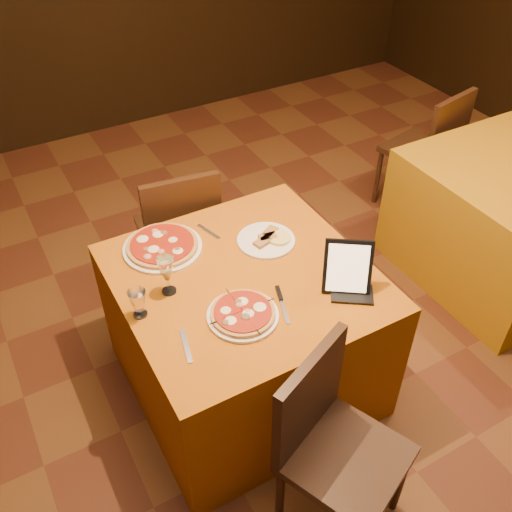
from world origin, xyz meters
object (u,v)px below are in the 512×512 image
main_table (245,332)px  water_glass (138,304)px  tablet (348,267)px  wine_glass (167,275)px  pizza_far (163,246)px  chair_main_far (177,230)px  chair_main_near (347,458)px  side_table (509,221)px  pizza_near (243,314)px  chair_side_far (419,149)px

main_table → water_glass: bearing=-180.0°
tablet → wine_glass: bearing=-172.9°
main_table → pizza_far: size_ratio=2.94×
chair_main_far → water_glass: (-0.49, -0.82, 0.36)m
chair_main_near → water_glass: bearing=97.3°
chair_main_near → tablet: bearing=33.8°
main_table → chair_main_near: (0.00, -0.82, 0.08)m
side_table → wine_glass: bearing=178.4°
chair_main_near → tablet: (0.35, 0.54, 0.41)m
chair_main_far → side_table: bearing=164.0°
pizza_near → water_glass: bearing=149.1°
side_table → pizza_far: pizza_far is taller
side_table → chair_main_near: chair_main_near is taller
chair_main_far → pizza_far: chair_main_far is taller
side_table → chair_main_far: 2.02m
pizza_near → water_glass: 0.43m
pizza_far → tablet: 0.88m
chair_main_near → pizza_far: chair_main_near is taller
main_table → chair_side_far: (1.84, 0.85, 0.08)m
side_table → water_glass: water_glass is taller
side_table → wine_glass: wine_glass is taller
pizza_near → pizza_far: 0.59m
chair_main_far → chair_main_near: bearing=97.7°
main_table → chair_main_far: bearing=90.0°
pizza_far → main_table: bearing=-55.2°
chair_main_far → tablet: (0.35, -1.10, 0.41)m
side_table → pizza_near: (-1.97, -0.23, 0.39)m
wine_glass → water_glass: size_ratio=1.46×
main_table → pizza_near: pizza_near is taller
wine_glass → main_table: bearing=-11.9°
main_table → pizza_far: (-0.25, 0.35, 0.39)m
main_table → water_glass: (-0.49, -0.00, 0.44)m
chair_main_near → main_table: bearing=66.5°
side_table → chair_main_near: size_ratio=1.21×
pizza_near → water_glass: water_glass is taller
side_table → main_table: bearing=-179.7°
chair_main_far → wine_glass: bearing=73.9°
main_table → chair_main_far: chair_main_far is taller
pizza_far → tablet: tablet is taller
main_table → pizza_near: bearing=-119.5°
side_table → chair_side_far: 0.84m
side_table → water_glass: size_ratio=8.46×
chair_side_far → tablet: size_ratio=3.73×
wine_glass → tablet: (0.68, -0.35, 0.03)m
pizza_far → chair_main_far: bearing=62.3°
chair_main_far → pizza_far: size_ratio=2.44×
chair_main_near → chair_side_far: bearing=18.7°
main_table → side_table: size_ratio=1.00×
chair_main_near → pizza_far: 1.24m
side_table → water_glass: bearing=-179.7°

